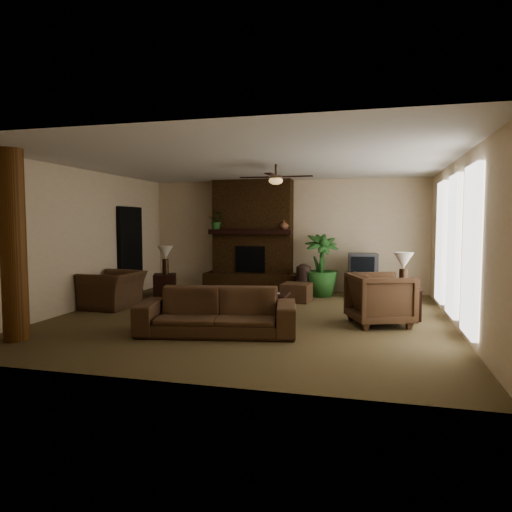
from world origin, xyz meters
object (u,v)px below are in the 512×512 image
(log_column, at_px, (13,246))
(armchair_left, at_px, (113,284))
(sofa, at_px, (217,304))
(side_table_left, at_px, (165,286))
(side_table_right, at_px, (406,304))
(lamp_right, at_px, (404,263))
(ottoman, at_px, (296,292))
(floor_plant, at_px, (321,279))
(armchair_right, at_px, (380,296))
(coffee_table, at_px, (256,296))
(lamp_left, at_px, (165,255))
(tv_stand, at_px, (365,286))
(floor_vase, at_px, (303,278))

(log_column, xyz_separation_m, armchair_left, (-0.02, 2.65, -0.91))
(sofa, relative_size, side_table_left, 4.43)
(log_column, xyz_separation_m, side_table_left, (0.48, 4.01, -1.12))
(side_table_right, height_order, lamp_right, lamp_right)
(sofa, height_order, lamp_right, lamp_right)
(ottoman, height_order, side_table_left, side_table_left)
(floor_plant, bearing_deg, ottoman, -116.15)
(sofa, xyz_separation_m, armchair_right, (2.48, 1.26, 0.01))
(coffee_table, height_order, ottoman, coffee_table)
(floor_plant, relative_size, lamp_left, 2.25)
(tv_stand, distance_m, side_table_left, 4.64)
(armchair_left, xyz_separation_m, armchair_right, (5.25, -0.30, -0.00))
(armchair_right, relative_size, ottoman, 1.63)
(armchair_left, relative_size, armchair_right, 1.15)
(tv_stand, xyz_separation_m, side_table_left, (-4.46, -1.28, 0.03))
(sofa, distance_m, armchair_right, 2.78)
(armchair_left, xyz_separation_m, side_table_left, (0.50, 1.36, -0.22))
(floor_vase, xyz_separation_m, lamp_left, (-3.03, -1.01, 0.57))
(log_column, bearing_deg, ottoman, 50.79)
(sofa, bearing_deg, coffee_table, 70.31)
(tv_stand, relative_size, lamp_left, 1.31)
(side_table_right, xyz_separation_m, lamp_right, (-0.06, 0.04, 0.73))
(lamp_left, bearing_deg, side_table_right, -11.14)
(side_table_right, bearing_deg, armchair_left, -176.67)
(lamp_left, bearing_deg, log_column, -97.22)
(floor_plant, distance_m, side_table_left, 3.63)
(log_column, bearing_deg, coffee_table, 40.89)
(coffee_table, xyz_separation_m, side_table_right, (2.70, 0.39, -0.10))
(side_table_right, bearing_deg, armchair_right, -126.36)
(ottoman, relative_size, floor_vase, 0.78)
(lamp_right, bearing_deg, floor_vase, 136.42)
(sofa, relative_size, side_table_right, 4.43)
(armchair_right, bearing_deg, coffee_table, 62.98)
(sofa, bearing_deg, lamp_right, 23.36)
(floor_vase, xyz_separation_m, side_table_left, (-3.06, -1.01, -0.16))
(floor_plant, xyz_separation_m, lamp_right, (1.71, -2.14, 0.59))
(side_table_right, bearing_deg, floor_plant, 129.07)
(armchair_right, distance_m, lamp_left, 5.03)
(armchair_left, distance_m, lamp_left, 1.54)
(log_column, xyz_separation_m, floor_vase, (3.54, 5.02, -0.97))
(floor_plant, distance_m, lamp_right, 2.81)
(armchair_right, xyz_separation_m, tv_stand, (-0.29, 2.94, -0.24))
(floor_plant, xyz_separation_m, side_table_right, (1.77, -2.18, -0.13))
(lamp_right, bearing_deg, side_table_left, 169.13)
(armchair_left, relative_size, side_table_left, 2.05)
(armchair_right, height_order, ottoman, armchair_right)
(side_table_right, bearing_deg, ottoman, 149.45)
(ottoman, xyz_separation_m, lamp_left, (-2.99, -0.28, 0.80))
(armchair_right, bearing_deg, floor_plant, 4.08)
(side_table_left, bearing_deg, coffee_table, -29.40)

